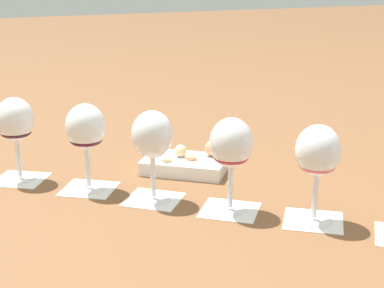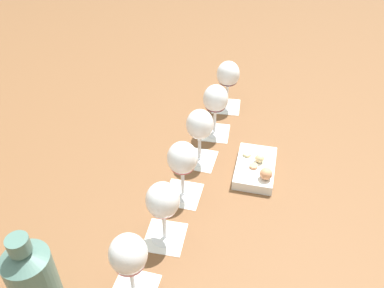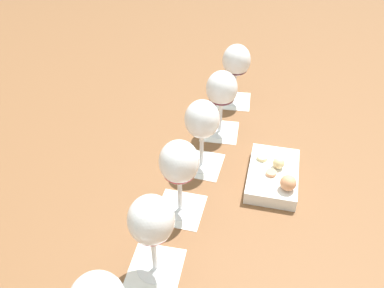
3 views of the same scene
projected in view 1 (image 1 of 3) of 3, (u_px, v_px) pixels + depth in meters
name	position (u px, v px, depth m)	size (l,w,h in m)	color
ground_plane	(192.00, 204.00, 1.10)	(8.00, 8.00, 0.00)	brown
tasting_card_1	(313.00, 220.00, 1.03)	(0.14, 0.14, 0.00)	white
tasting_card_2	(230.00, 210.00, 1.08)	(0.14, 0.14, 0.00)	white
tasting_card_3	(154.00, 199.00, 1.12)	(0.14, 0.14, 0.00)	white
tasting_card_4	(89.00, 189.00, 1.18)	(0.14, 0.14, 0.00)	white
tasting_card_5	(20.00, 179.00, 1.23)	(0.13, 0.14, 0.00)	white
wine_glass_1	(318.00, 156.00, 1.00)	(0.08, 0.08, 0.17)	white
wine_glass_2	(231.00, 147.00, 1.04)	(0.08, 0.08, 0.17)	white
wine_glass_3	(152.00, 139.00, 1.09)	(0.08, 0.08, 0.17)	white
wine_glass_4	(86.00, 131.00, 1.14)	(0.08, 0.08, 0.17)	white
wine_glass_5	(15.00, 124.00, 1.19)	(0.08, 0.08, 0.17)	white
snack_dish	(186.00, 163.00, 1.27)	(0.19, 0.21, 0.06)	white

